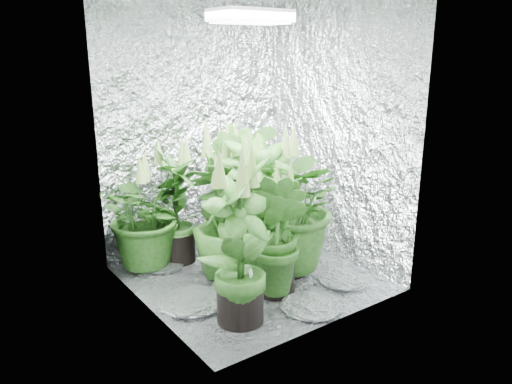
{
  "coord_description": "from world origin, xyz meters",
  "views": [
    {
      "loc": [
        -1.94,
        -2.75,
        1.63
      ],
      "look_at": [
        0.04,
        0.0,
        0.65
      ],
      "focal_mm": 35.0,
      "sensor_mm": 36.0,
      "label": 1
    }
  ],
  "objects": [
    {
      "name": "plant_f",
      "position": [
        -0.4,
        -0.45,
        0.51
      ],
      "size": [
        0.76,
        0.76,
        1.12
      ],
      "rotation": [
        0.0,
        0.0,
        3.93
      ],
      "color": "black",
      "rests_on": "ground"
    },
    {
      "name": "plant_e",
      "position": [
        0.27,
        -0.08,
        0.53
      ],
      "size": [
        1.02,
        1.02,
        1.12
      ],
      "rotation": [
        0.0,
        0.0,
        3.03
      ],
      "color": "black",
      "rests_on": "ground"
    },
    {
      "name": "plant_label",
      "position": [
        -0.34,
        -0.48,
        0.3
      ],
      "size": [
        0.06,
        0.05,
        0.08
      ],
      "primitive_type": "cube",
      "rotation": [
        -0.21,
        0.0,
        0.71
      ],
      "color": "white",
      "rests_on": "plant_f"
    },
    {
      "name": "plant_d",
      "position": [
        -0.13,
        0.14,
        0.43
      ],
      "size": [
        0.66,
        0.66,
        0.94
      ],
      "rotation": [
        0.0,
        0.0,
        2.6
      ],
      "color": "black",
      "rests_on": "ground"
    },
    {
      "name": "plant_a",
      "position": [
        -0.53,
        0.64,
        0.43
      ],
      "size": [
        0.92,
        0.92,
        0.91
      ],
      "rotation": [
        0.0,
        0.0,
        0.28
      ],
      "color": "black",
      "rests_on": "ground"
    },
    {
      "name": "plant_b",
      "position": [
        -0.29,
        0.6,
        0.46
      ],
      "size": [
        0.66,
        0.66,
        1.0
      ],
      "rotation": [
        0.0,
        0.0,
        1.04
      ],
      "color": "black",
      "rests_on": "ground"
    },
    {
      "name": "plant_g",
      "position": [
        0.0,
        -0.28,
        0.42
      ],
      "size": [
        0.56,
        0.56,
        0.94
      ],
      "rotation": [
        0.0,
        0.0,
        4.94
      ],
      "color": "black",
      "rests_on": "ground"
    },
    {
      "name": "grow_lamp",
      "position": [
        0.0,
        0.0,
        1.83
      ],
      "size": [
        0.5,
        0.3,
        0.22
      ],
      "color": "gray",
      "rests_on": "ceiling"
    },
    {
      "name": "walls",
      "position": [
        0.0,
        0.0,
        1.0
      ],
      "size": [
        1.62,
        1.62,
        2.0
      ],
      "color": "white",
      "rests_on": "ground"
    },
    {
      "name": "ground",
      "position": [
        0.0,
        0.0,
        0.0
      ],
      "size": [
        1.6,
        1.6,
        0.0
      ],
      "primitive_type": "plane",
      "color": "white",
      "rests_on": "ground"
    },
    {
      "name": "circulation_fan",
      "position": [
        0.61,
        0.44,
        0.14
      ],
      "size": [
        0.14,
        0.29,
        0.33
      ],
      "rotation": [
        0.0,
        0.0,
        0.07
      ],
      "color": "black",
      "rests_on": "ground"
    },
    {
      "name": "plant_h",
      "position": [
        0.02,
        -0.04,
        0.52
      ],
      "size": [
        0.65,
        0.65,
        1.1
      ],
      "rotation": [
        0.0,
        0.0,
        6.12
      ],
      "color": "black",
      "rests_on": "ground"
    },
    {
      "name": "plant_c",
      "position": [
        0.07,
        0.43,
        0.51
      ],
      "size": [
        0.67,
        0.67,
        1.12
      ],
      "rotation": [
        0.0,
        0.0,
        1.33
      ],
      "color": "black",
      "rests_on": "ground"
    }
  ]
}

